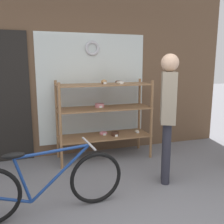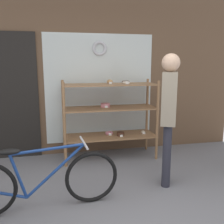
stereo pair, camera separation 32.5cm
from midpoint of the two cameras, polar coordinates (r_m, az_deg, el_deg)
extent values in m
cube|color=brown|center=(4.44, -3.50, 14.98)|extent=(5.59, 0.08, 3.80)
cube|color=silver|center=(4.44, -0.73, 5.29)|extent=(1.91, 0.02, 1.90)
cube|color=black|center=(4.40, -19.89, 3.27)|extent=(0.84, 0.03, 2.10)
torus|color=#B7B7BC|center=(4.41, -0.70, 14.36)|extent=(0.26, 0.06, 0.26)
cylinder|color=#8E6642|center=(3.84, -8.43, -3.13)|extent=(0.04, 0.04, 1.32)
cylinder|color=#8E6642|center=(4.21, 12.52, -2.03)|extent=(0.04, 0.04, 1.32)
cylinder|color=#8E6642|center=(4.32, -8.89, -1.55)|extent=(0.04, 0.04, 1.32)
cylinder|color=#8E6642|center=(4.66, 9.97, -0.69)|extent=(0.04, 0.04, 1.32)
cube|color=#8E6642|center=(4.26, 1.64, -5.51)|extent=(1.55, 0.54, 0.02)
cube|color=#8E6642|center=(4.15, 1.68, 0.87)|extent=(1.55, 0.54, 0.02)
cube|color=#8E6642|center=(4.10, 1.71, 6.29)|extent=(1.55, 0.54, 0.02)
ellipsoid|color=beige|center=(4.43, 9.23, -4.55)|extent=(0.08, 0.06, 0.05)
cube|color=white|center=(4.39, 9.45, -4.80)|extent=(0.05, 0.00, 0.04)
torus|color=#4C2D1E|center=(4.33, 5.32, 6.85)|extent=(0.13, 0.13, 0.04)
cube|color=white|center=(4.25, 5.62, 6.77)|extent=(0.05, 0.00, 0.04)
cylinder|color=pink|center=(4.21, 0.67, 1.56)|extent=(0.16, 0.16, 0.06)
cube|color=white|center=(4.13, 0.93, 1.19)|extent=(0.05, 0.00, 0.04)
cylinder|color=#422619|center=(4.24, 4.14, -5.05)|extent=(0.13, 0.13, 0.06)
cube|color=white|center=(4.18, 4.41, -5.50)|extent=(0.05, 0.00, 0.04)
torus|color=beige|center=(4.16, 5.50, 6.68)|extent=(0.13, 0.13, 0.04)
cube|color=white|center=(4.09, 5.82, 6.60)|extent=(0.05, 0.00, 0.04)
ellipsoid|color=#AD7F4C|center=(4.14, 1.75, 6.95)|extent=(0.10, 0.09, 0.07)
cube|color=white|center=(4.08, 1.95, 6.64)|extent=(0.05, 0.00, 0.04)
torus|color=pink|center=(4.32, 1.51, -4.84)|extent=(0.14, 0.14, 0.04)
cube|color=white|center=(4.25, 1.76, -5.16)|extent=(0.05, 0.00, 0.04)
torus|color=black|center=(2.96, -1.44, -14.74)|extent=(0.61, 0.09, 0.61)
cylinder|color=navy|center=(2.84, -9.50, -13.10)|extent=(0.66, 0.08, 0.57)
cylinder|color=navy|center=(2.74, -11.12, -8.40)|extent=(0.77, 0.09, 0.07)
cylinder|color=navy|center=(2.83, -17.51, -13.96)|extent=(0.17, 0.04, 0.51)
cylinder|color=navy|center=(2.92, -19.84, -17.33)|extent=(0.40, 0.06, 0.17)
ellipsoid|color=black|center=(2.73, -19.31, -8.65)|extent=(0.23, 0.11, 0.06)
cylinder|color=#B2B2B7|center=(2.78, -3.15, -7.01)|extent=(0.06, 0.46, 0.02)
cylinder|color=#282833|center=(3.48, 15.13, -9.14)|extent=(0.11, 0.11, 0.83)
cylinder|color=#282833|center=(3.37, 15.15, -9.78)|extent=(0.11, 0.11, 0.83)
cube|color=gray|center=(3.25, 15.79, 2.97)|extent=(0.30, 0.37, 0.66)
sphere|color=tan|center=(3.22, 16.21, 10.78)|extent=(0.23, 0.23, 0.23)
camera|label=1|loc=(0.16, -87.14, 0.55)|focal=40.00mm
camera|label=2|loc=(0.16, 92.86, -0.55)|focal=40.00mm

